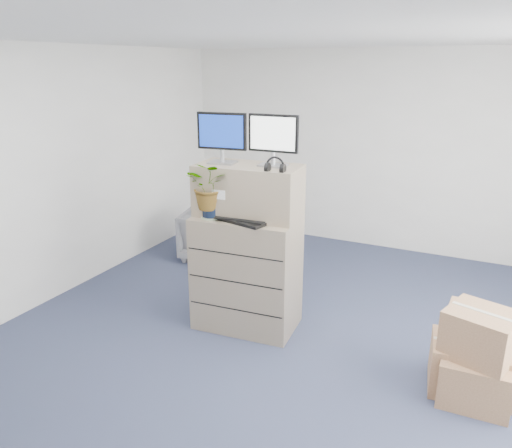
% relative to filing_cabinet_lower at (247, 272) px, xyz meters
% --- Properties ---
extents(ground, '(7.00, 7.00, 0.00)m').
position_rel_filing_cabinet_lower_xyz_m(ground, '(0.71, -0.56, -0.58)').
color(ground, '#272E47').
rests_on(ground, ground).
extents(wall_back, '(6.00, 0.02, 2.80)m').
position_rel_filing_cabinet_lower_xyz_m(wall_back, '(0.71, 2.95, 0.82)').
color(wall_back, silver).
rests_on(wall_back, ground).
extents(filing_cabinet_lower, '(1.05, 0.69, 1.17)m').
position_rel_filing_cabinet_lower_xyz_m(filing_cabinet_lower, '(0.00, 0.00, 0.00)').
color(filing_cabinet_lower, gray).
rests_on(filing_cabinet_lower, ground).
extents(filing_cabinet_upper, '(1.04, 0.58, 0.50)m').
position_rel_filing_cabinet_lower_xyz_m(filing_cabinet_upper, '(-0.00, 0.06, 0.83)').
color(filing_cabinet_upper, gray).
rests_on(filing_cabinet_upper, filing_cabinet_lower).
extents(monitor_left, '(0.49, 0.22, 0.48)m').
position_rel_filing_cabinet_lower_xyz_m(monitor_left, '(-0.27, 0.01, 1.36)').
color(monitor_left, '#99999E').
rests_on(monitor_left, filing_cabinet_upper).
extents(monitor_right, '(0.49, 0.19, 0.48)m').
position_rel_filing_cabinet_lower_xyz_m(monitor_right, '(0.23, 0.10, 1.35)').
color(monitor_right, '#99999E').
rests_on(monitor_right, filing_cabinet_upper).
extents(headphones, '(0.18, 0.03, 0.18)m').
position_rel_filing_cabinet_lower_xyz_m(headphones, '(0.34, -0.10, 1.13)').
color(headphones, black).
rests_on(headphones, filing_cabinet_upper).
extents(keyboard, '(0.60, 0.36, 0.03)m').
position_rel_filing_cabinet_lower_xyz_m(keyboard, '(0.01, -0.15, 0.60)').
color(keyboard, black).
rests_on(keyboard, filing_cabinet_lower).
extents(mouse, '(0.12, 0.09, 0.04)m').
position_rel_filing_cabinet_lower_xyz_m(mouse, '(0.35, -0.07, 0.60)').
color(mouse, silver).
rests_on(mouse, filing_cabinet_lower).
extents(water_bottle, '(0.09, 0.09, 0.31)m').
position_rel_filing_cabinet_lower_xyz_m(water_bottle, '(0.07, 0.03, 0.74)').
color(water_bottle, gray).
rests_on(water_bottle, filing_cabinet_lower).
extents(phone_dock, '(0.07, 0.06, 0.16)m').
position_rel_filing_cabinet_lower_xyz_m(phone_dock, '(-0.01, 0.03, 0.64)').
color(phone_dock, silver).
rests_on(phone_dock, filing_cabinet_lower).
extents(external_drive, '(0.24, 0.19, 0.06)m').
position_rel_filing_cabinet_lower_xyz_m(external_drive, '(0.29, 0.18, 0.62)').
color(external_drive, black).
rests_on(external_drive, filing_cabinet_lower).
extents(tissue_box, '(0.28, 0.18, 0.09)m').
position_rel_filing_cabinet_lower_xyz_m(tissue_box, '(0.32, 0.14, 0.69)').
color(tissue_box, '#3B85C8').
rests_on(tissue_box, external_drive).
extents(potted_plant, '(0.45, 0.50, 0.45)m').
position_rel_filing_cabinet_lower_xyz_m(potted_plant, '(-0.29, -0.17, 0.84)').
color(potted_plant, '#95AD8C').
rests_on(potted_plant, filing_cabinet_lower).
extents(office_chair, '(0.85, 0.81, 0.73)m').
position_rel_filing_cabinet_lower_xyz_m(office_chair, '(-1.32, 1.47, -0.22)').
color(office_chair, slate).
rests_on(office_chair, ground).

